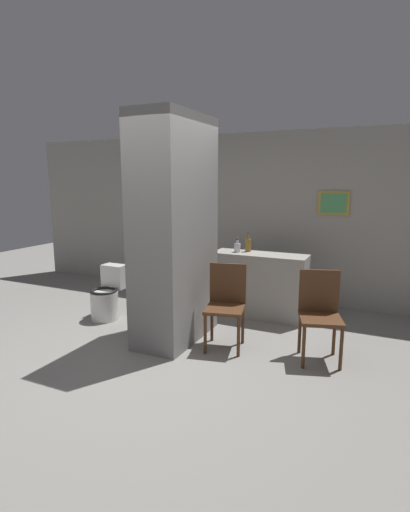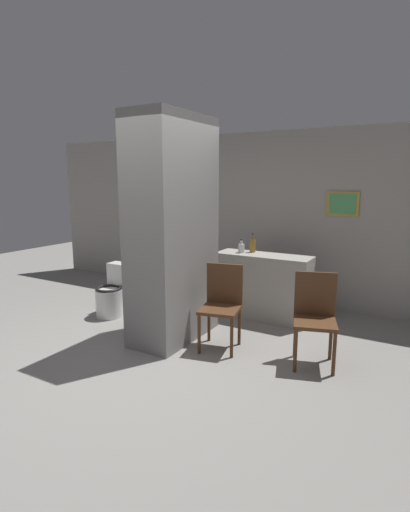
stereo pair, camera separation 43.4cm
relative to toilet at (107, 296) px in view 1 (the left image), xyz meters
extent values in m
plane|color=gray|center=(1.19, -0.79, -0.30)|extent=(14.00, 14.00, 0.00)
cube|color=gray|center=(1.19, 1.84, 1.00)|extent=(8.00, 0.06, 2.60)
cube|color=#B79338|center=(-0.41, 1.80, 1.40)|extent=(0.36, 0.02, 0.48)
cube|color=#B24C8C|center=(-0.41, 1.78, 1.40)|extent=(0.30, 0.01, 0.39)
cube|color=#B79338|center=(2.69, 1.80, 1.25)|extent=(0.44, 0.02, 0.34)
cube|color=#4C9959|center=(2.69, 1.78, 1.25)|extent=(0.36, 0.01, 0.28)
cube|color=gray|center=(1.20, -0.21, 1.00)|extent=(0.58, 1.16, 2.60)
cylinder|color=#593319|center=(0.89, -0.44, 1.25)|extent=(0.03, 0.40, 0.40)
cylinder|color=red|center=(0.88, -0.44, 1.25)|extent=(0.01, 0.07, 0.07)
cube|color=gray|center=(1.87, 0.96, 0.14)|extent=(1.30, 0.44, 0.89)
cylinder|color=silver|center=(0.00, -0.07, -0.11)|extent=(0.37, 0.37, 0.39)
torus|color=black|center=(0.00, -0.07, 0.09)|extent=(0.36, 0.36, 0.04)
cube|color=silver|center=(0.00, 0.18, 0.25)|extent=(0.34, 0.20, 0.33)
cylinder|color=#4C2D19|center=(1.71, -0.49, -0.08)|extent=(0.04, 0.04, 0.45)
cylinder|color=#4C2D19|center=(2.07, -0.41, -0.08)|extent=(0.04, 0.04, 0.45)
cylinder|color=#4C2D19|center=(1.63, -0.13, -0.08)|extent=(0.04, 0.04, 0.45)
cylinder|color=#4C2D19|center=(1.99, -0.05, -0.08)|extent=(0.04, 0.04, 0.45)
cube|color=#4C2D19|center=(1.85, -0.27, 0.16)|extent=(0.50, 0.50, 0.04)
cube|color=#4C2D19|center=(1.81, -0.08, 0.41)|extent=(0.42, 0.12, 0.46)
cylinder|color=#4C2D19|center=(2.76, -0.38, -0.08)|extent=(0.04, 0.04, 0.45)
cylinder|color=#4C2D19|center=(3.11, -0.27, -0.08)|extent=(0.04, 0.04, 0.45)
cylinder|color=#4C2D19|center=(2.65, -0.03, -0.08)|extent=(0.04, 0.04, 0.45)
cylinder|color=#4C2D19|center=(2.99, 0.08, -0.08)|extent=(0.04, 0.04, 0.45)
cube|color=#4C2D19|center=(2.88, -0.15, 0.16)|extent=(0.53, 0.53, 0.04)
cube|color=#4C2D19|center=(2.82, 0.03, 0.41)|extent=(0.41, 0.16, 0.46)
torus|color=black|center=(0.22, 0.93, 0.01)|extent=(0.63, 0.04, 0.63)
torus|color=black|center=(1.31, 0.93, 0.01)|extent=(0.63, 0.04, 0.63)
cylinder|color=black|center=(0.76, 0.93, 0.17)|extent=(1.00, 0.04, 0.04)
cylinder|color=black|center=(0.49, 0.93, 0.17)|extent=(0.03, 0.03, 0.32)
cylinder|color=black|center=(1.25, 0.93, 0.17)|extent=(0.03, 0.03, 0.29)
cube|color=black|center=(0.49, 0.93, 0.36)|extent=(0.16, 0.06, 0.04)
cylinder|color=#262626|center=(1.25, 0.93, 0.32)|extent=(0.03, 0.42, 0.03)
cylinder|color=olive|center=(1.67, 1.04, 0.67)|extent=(0.08, 0.08, 0.18)
cylinder|color=olive|center=(1.67, 1.04, 0.80)|extent=(0.03, 0.03, 0.08)
sphere|color=#333333|center=(1.67, 1.04, 0.84)|extent=(0.03, 0.03, 0.03)
cylinder|color=silver|center=(1.54, 0.94, 0.65)|extent=(0.09, 0.09, 0.12)
cylinder|color=silver|center=(1.54, 0.94, 0.73)|extent=(0.04, 0.04, 0.05)
sphere|color=#333333|center=(1.54, 0.94, 0.77)|extent=(0.04, 0.04, 0.04)
camera|label=1|loc=(3.45, -4.22, 1.58)|focal=28.00mm
camera|label=2|loc=(3.83, -4.02, 1.58)|focal=28.00mm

